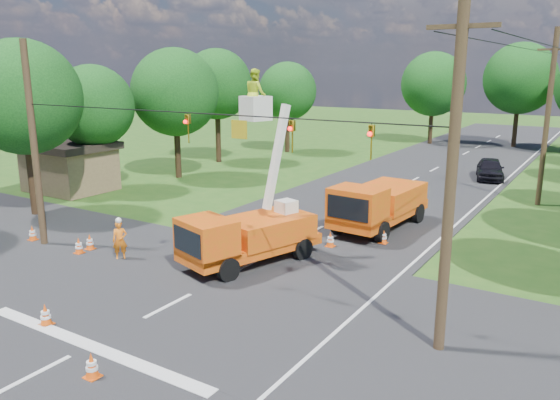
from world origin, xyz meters
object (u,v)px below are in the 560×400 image
Objects in this scene: tree_left_c at (93,106)px; tree_left_b at (23,97)px; traffic_cone_3 at (383,236)px; distant_car at (490,169)px; tree_far_a at (433,84)px; traffic_cone_6 at (32,233)px; traffic_cone_0 at (45,315)px; traffic_cone_5 at (79,246)px; tree_left_e at (217,84)px; tree_left_d at (175,92)px; traffic_cone_7 at (415,210)px; pole_right_mid at (547,117)px; pole_left at (34,146)px; ground_worker at (120,240)px; tree_left_f at (287,91)px; bucket_truck at (248,224)px; shed at (70,166)px; second_truck at (378,204)px; tree_far_b at (520,78)px; traffic_cone_4 at (90,242)px; traffic_cone_2 at (330,239)px; pole_right_near at (452,173)px; traffic_cone_1 at (92,366)px.

tree_left_b is at bearing -71.57° from tree_left_c.
tree_left_b is (-18.07, -5.23, 5.95)m from traffic_cone_3.
tree_far_a reaches higher than distant_car.
traffic_cone_0 is at bearing -31.89° from traffic_cone_6.
tree_left_e reaches higher than traffic_cone_5.
distant_car is 0.48× the size of tree_left_d.
traffic_cone_7 is 0.07× the size of pole_right_mid.
pole_left reaches higher than traffic_cone_5.
tree_left_f reaches higher than ground_worker.
bucket_truck is 18.58m from shed.
traffic_cone_7 is at bearing 90.28° from bucket_truck.
distant_car is (2.04, 16.15, -0.52)m from second_truck.
traffic_cone_5 is 1.00× the size of traffic_cone_6.
second_truck is 12.10m from pole_right_mid.
tree_far_a is at bearing -165.96° from tree_far_b.
tree_left_d is (-23.50, -5.00, 1.02)m from pole_right_mid.
traffic_cone_4 is at bearing 13.17° from pole_left.
tree_left_d is (-5.50, 15.00, 1.62)m from pole_left.
pole_right_near is at bearing -43.96° from traffic_cone_2.
traffic_cone_2 is 13.63m from pole_left.
tree_far_b reaches higher than traffic_cone_4.
distant_car is 6.30× the size of traffic_cone_1.
shed is at bearing 124.99° from tree_left_b.
traffic_cone_1 is 1.00× the size of traffic_cone_7.
traffic_cone_0 is at bearing -33.24° from tree_left_b.
tree_left_c reaches higher than traffic_cone_1.
traffic_cone_4 is 1.00× the size of traffic_cone_5.
second_truck is 0.75× the size of pole_left.
distant_car is 19.59m from tree_far_b.
ground_worker is 2.33× the size of traffic_cone_6.
bucket_truck is 17.87m from tree_left_c.
second_truck is at bearing -90.96° from tree_far_b.
tree_far_a is at bearing 87.22° from traffic_cone_4.
traffic_cone_5 is at bearing -127.11° from distant_car.
pole_right_near reaches higher than tree_left_b.
pole_right_near reaches higher than bucket_truck.
traffic_cone_1 is 0.07× the size of pole_right_near.
bucket_truck is at bearing 161.71° from pole_right_near.
distant_car reaches higher than traffic_cone_7.
tree_left_c is (-19.76, -4.56, 5.08)m from traffic_cone_7.
tree_left_f reaches higher than traffic_cone_5.
tree_far_b reaches higher than traffic_cone_2.
second_truck is 16.42m from traffic_cone_6.
traffic_cone_7 is (-1.20, -12.86, -0.40)m from distant_car.
tree_far_b is (21.00, 37.00, 5.19)m from shed.
pole_right_mid is (10.77, 25.01, 4.75)m from traffic_cone_0.
shed is (-7.60, 7.96, 1.26)m from traffic_cone_6.
shed is at bearing 163.20° from pole_right_near.
tree_left_e reaches higher than bucket_truck.
ground_worker is 2.13m from traffic_cone_4.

